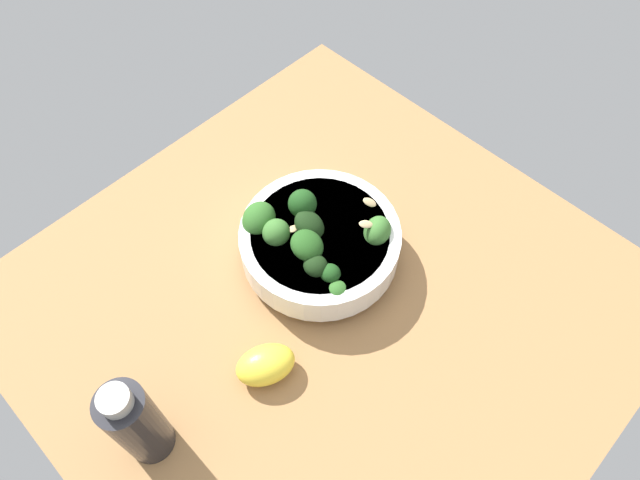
# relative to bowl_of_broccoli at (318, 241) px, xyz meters

# --- Properties ---
(ground_plane) EXTENTS (0.69, 0.69, 0.05)m
(ground_plane) POSITION_rel_bowl_of_broccoli_xyz_m (-0.05, 0.04, -0.06)
(ground_plane) COLOR #996D42
(bowl_of_broccoli) EXTENTS (0.20, 0.20, 0.09)m
(bowl_of_broccoli) POSITION_rel_bowl_of_broccoli_xyz_m (0.00, 0.00, 0.00)
(bowl_of_broccoli) COLOR white
(bowl_of_broccoli) RESTS_ON ground_plane
(lemon_wedge) EXTENTS (0.07, 0.08, 0.04)m
(lemon_wedge) POSITION_rel_bowl_of_broccoli_xyz_m (-0.07, 0.15, -0.02)
(lemon_wedge) COLOR yellow
(lemon_wedge) RESTS_ON ground_plane
(bottle_tall) EXTENTS (0.05, 0.05, 0.15)m
(bottle_tall) POSITION_rel_bowl_of_broccoli_xyz_m (-0.04, 0.29, 0.03)
(bottle_tall) COLOR black
(bottle_tall) RESTS_ON ground_plane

